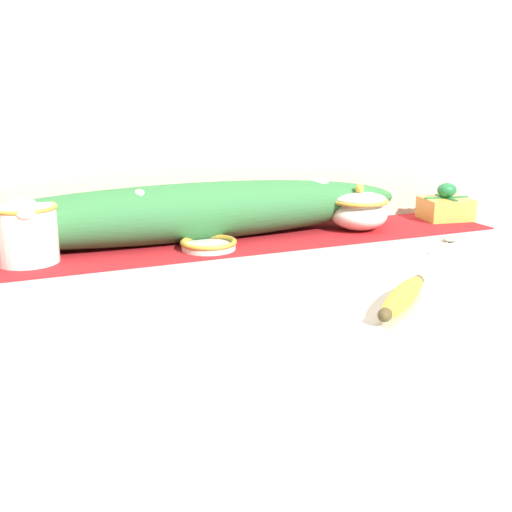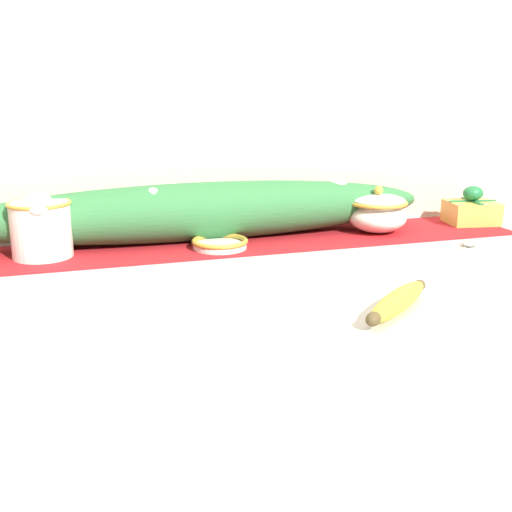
{
  "view_description": "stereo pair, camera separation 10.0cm",
  "coord_description": "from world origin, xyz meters",
  "px_view_note": "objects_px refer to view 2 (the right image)",
  "views": [
    {
      "loc": [
        -0.39,
        -0.99,
        1.22
      ],
      "look_at": [
        0.02,
        -0.05,
        0.94
      ],
      "focal_mm": 45.0,
      "sensor_mm": 36.0,
      "label": 1
    },
    {
      "loc": [
        -0.29,
        -1.03,
        1.22
      ],
      "look_at": [
        0.02,
        -0.05,
        0.94
      ],
      "focal_mm": 45.0,
      "sensor_mm": 36.0,
      "label": 2
    }
  ],
  "objects_px": {
    "sugar_bowl": "(378,212)",
    "spoon": "(468,245)",
    "cream_pitcher": "(41,227)",
    "banana": "(398,301)",
    "gift_box": "(472,210)",
    "small_dish": "(220,243)"
  },
  "relations": [
    {
      "from": "sugar_bowl",
      "to": "spoon",
      "type": "distance_m",
      "value": 0.21
    },
    {
      "from": "small_dish",
      "to": "spoon",
      "type": "bearing_deg",
      "value": -14.76
    },
    {
      "from": "small_dish",
      "to": "spoon",
      "type": "relative_size",
      "value": 0.83
    },
    {
      "from": "banana",
      "to": "gift_box",
      "type": "height_order",
      "value": "gift_box"
    },
    {
      "from": "banana",
      "to": "sugar_bowl",
      "type": "bearing_deg",
      "value": 65.68
    },
    {
      "from": "spoon",
      "to": "gift_box",
      "type": "distance_m",
      "value": 0.23
    },
    {
      "from": "small_dish",
      "to": "gift_box",
      "type": "height_order",
      "value": "gift_box"
    },
    {
      "from": "banana",
      "to": "spoon",
      "type": "relative_size",
      "value": 1.26
    },
    {
      "from": "sugar_bowl",
      "to": "spoon",
      "type": "relative_size",
      "value": 0.96
    },
    {
      "from": "cream_pitcher",
      "to": "gift_box",
      "type": "xyz_separation_m",
      "value": [
        0.98,
        0.01,
        -0.03
      ]
    },
    {
      "from": "small_dish",
      "to": "banana",
      "type": "height_order",
      "value": "banana"
    },
    {
      "from": "small_dish",
      "to": "spoon",
      "type": "distance_m",
      "value": 0.51
    },
    {
      "from": "sugar_bowl",
      "to": "cream_pitcher",
      "type": "bearing_deg",
      "value": 179.92
    },
    {
      "from": "sugar_bowl",
      "to": "banana",
      "type": "xyz_separation_m",
      "value": [
        -0.21,
        -0.47,
        -0.03
      ]
    },
    {
      "from": "cream_pitcher",
      "to": "gift_box",
      "type": "height_order",
      "value": "cream_pitcher"
    },
    {
      "from": "spoon",
      "to": "gift_box",
      "type": "bearing_deg",
      "value": 21.91
    },
    {
      "from": "cream_pitcher",
      "to": "small_dish",
      "type": "xyz_separation_m",
      "value": [
        0.34,
        -0.04,
        -0.05
      ]
    },
    {
      "from": "sugar_bowl",
      "to": "banana",
      "type": "distance_m",
      "value": 0.52
    },
    {
      "from": "cream_pitcher",
      "to": "banana",
      "type": "distance_m",
      "value": 0.69
    },
    {
      "from": "cream_pitcher",
      "to": "sugar_bowl",
      "type": "relative_size",
      "value": 1.06
    },
    {
      "from": "sugar_bowl",
      "to": "spoon",
      "type": "height_order",
      "value": "sugar_bowl"
    },
    {
      "from": "sugar_bowl",
      "to": "banana",
      "type": "bearing_deg",
      "value": -114.32
    }
  ]
}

